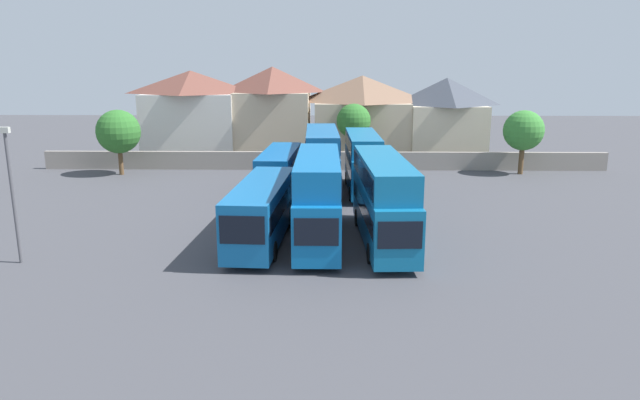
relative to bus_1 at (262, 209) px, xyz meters
The scene contains 16 objects.
ground 18.50m from the bus_1, 79.49° to the left, with size 140.00×140.00×0.00m, color #424247.
depot_boundary_wall 24.22m from the bus_1, 82.03° to the left, with size 56.00×0.50×1.80m, color gray.
bus_1 is the anchor object (origin of this frame).
bus_2 3.40m from the bus_1, ahead, with size 2.64×11.20×5.09m.
bus_3 7.11m from the bus_1, ahead, with size 3.00×11.86×4.96m.
bus_4 13.82m from the bus_1, 90.66° to the left, with size 2.99×10.73×3.38m.
bus_5 14.10m from the bus_1, 76.34° to the left, with size 2.90×11.48×5.08m.
bus_6 15.28m from the bus_1, 64.19° to the left, with size 2.67×10.40×4.77m.
house_terrace_left 33.64m from the bus_1, 109.96° to the left, with size 10.54×7.56×9.64m.
house_terrace_centre 32.22m from the bus_1, 94.37° to the left, with size 8.52×7.96×10.06m.
house_terrace_right 32.66m from the bus_1, 76.67° to the left, with size 10.87×7.11×9.11m.
house_terrace_far_right 35.88m from the bus_1, 62.05° to the left, with size 8.57×7.56×8.87m.
tree_left_of_lot 26.42m from the bus_1, 127.26° to the left, with size 4.09×4.09×6.15m.
tree_behind_wall 31.35m from the bus_1, 44.61° to the left, with size 3.79×3.79×6.08m.
tree_right_of_lot 27.34m from the bus_1, 76.45° to the left, with size 3.51×3.51×6.39m.
lamp_post_lot_edge 13.05m from the bus_1, 162.34° to the right, with size 0.50×0.24×7.14m.
Camera 1 is at (0.64, -31.97, 10.09)m, focal length 31.77 mm.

